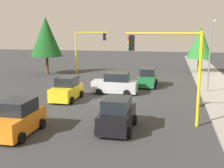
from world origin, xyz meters
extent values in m
plane|color=#353538|center=(0.00, 0.00, 0.00)|extent=(120.00, 120.00, 0.00)
cube|color=gray|center=(-5.00, 10.50, 0.07)|extent=(80.00, 4.00, 0.15)
cylinder|color=yellow|center=(6.00, 7.50, 2.91)|extent=(0.18, 0.18, 5.82)
cylinder|color=yellow|center=(6.00, 5.25, 5.67)|extent=(0.12, 4.50, 0.12)
cube|color=black|center=(6.00, 3.36, 5.09)|extent=(0.36, 0.32, 0.96)
sphere|color=red|center=(6.00, 3.18, 5.39)|extent=(0.18, 0.18, 0.18)
sphere|color=yellow|center=(6.00, 3.18, 5.09)|extent=(0.18, 0.18, 0.18)
sphere|color=green|center=(6.00, 3.18, 4.79)|extent=(0.18, 0.18, 0.18)
cylinder|color=yellow|center=(-14.00, -7.50, 2.90)|extent=(0.18, 0.18, 5.81)
cylinder|color=yellow|center=(-14.00, -5.25, 5.66)|extent=(0.12, 4.50, 0.12)
cube|color=black|center=(-14.00, -3.36, 5.08)|extent=(0.36, 0.32, 0.96)
sphere|color=red|center=(-14.00, -3.18, 5.38)|extent=(0.18, 0.18, 0.18)
sphere|color=yellow|center=(-14.00, -3.18, 5.08)|extent=(0.18, 0.18, 0.18)
sphere|color=green|center=(-14.00, -3.18, 4.78)|extent=(0.18, 0.18, 0.18)
cylinder|color=slate|center=(-4.00, 9.20, 3.50)|extent=(0.14, 0.14, 7.00)
cylinder|color=slate|center=(-3.10, 9.20, 6.80)|extent=(1.80, 0.10, 0.10)
ellipsoid|color=silver|center=(-2.20, 9.20, 6.65)|extent=(0.56, 0.28, 0.20)
cylinder|color=brown|center=(-12.00, -11.00, 1.32)|extent=(0.36, 0.36, 2.65)
cone|color=#19511E|center=(-12.00, -11.00, 5.10)|extent=(4.24, 4.24, 5.30)
cylinder|color=brown|center=(-18.00, 9.50, 1.12)|extent=(0.36, 0.36, 2.24)
cone|color=#28752D|center=(-18.00, 9.50, 4.28)|extent=(3.58, 3.58, 4.48)
cube|color=yellow|center=(1.37, -2.90, 0.69)|extent=(3.85, 1.72, 1.05)
cube|color=black|center=(1.18, -2.90, 1.60)|extent=(2.00, 1.52, 0.76)
cylinder|color=black|center=(2.56, -1.98, 0.30)|extent=(0.60, 0.20, 0.60)
cylinder|color=black|center=(2.56, -3.82, 0.30)|extent=(0.60, 0.20, 0.60)
cylinder|color=black|center=(0.18, -1.98, 0.30)|extent=(0.60, 0.20, 0.60)
cylinder|color=black|center=(0.18, -3.82, 0.30)|extent=(0.60, 0.20, 0.60)
cube|color=#B2B5BA|center=(-2.00, 0.60, 0.69)|extent=(1.77, 4.19, 1.05)
cube|color=black|center=(-2.00, 0.81, 1.60)|extent=(1.56, 2.18, 0.76)
cylinder|color=black|center=(-1.06, -0.70, 0.30)|extent=(0.20, 0.60, 0.60)
cylinder|color=black|center=(-2.94, -0.70, 0.30)|extent=(0.20, 0.60, 0.60)
cylinder|color=black|center=(-1.06, 1.90, 0.30)|extent=(0.20, 0.60, 0.60)
cylinder|color=black|center=(-2.94, 1.90, 0.30)|extent=(0.20, 0.60, 0.60)
cube|color=black|center=(7.66, 2.80, 0.69)|extent=(3.72, 1.72, 1.05)
cube|color=black|center=(7.85, 2.80, 1.60)|extent=(1.93, 1.51, 0.76)
cylinder|color=black|center=(6.51, 1.88, 0.30)|extent=(0.60, 0.20, 0.60)
cylinder|color=black|center=(6.51, 3.72, 0.30)|extent=(0.60, 0.20, 0.60)
cylinder|color=black|center=(8.81, 1.88, 0.30)|extent=(0.60, 0.20, 0.60)
cylinder|color=black|center=(8.81, 3.72, 0.30)|extent=(0.60, 0.20, 0.60)
cube|color=#1E7238|center=(-6.20, 3.31, 0.69)|extent=(3.92, 1.65, 1.05)
cube|color=black|center=(-6.00, 3.31, 1.60)|extent=(2.04, 1.45, 0.76)
cylinder|color=black|center=(-7.41, 2.42, 0.30)|extent=(0.60, 0.20, 0.60)
cylinder|color=black|center=(-7.41, 4.20, 0.30)|extent=(0.60, 0.20, 0.60)
cylinder|color=black|center=(-4.98, 2.42, 0.30)|extent=(0.60, 0.20, 0.60)
cylinder|color=black|center=(-4.98, 4.20, 0.30)|extent=(0.60, 0.20, 0.60)
cube|color=orange|center=(9.62, -2.62, 0.69)|extent=(3.83, 1.79, 1.05)
cube|color=black|center=(9.43, -2.62, 1.60)|extent=(1.99, 1.58, 0.76)
cylinder|color=black|center=(10.81, -1.66, 0.30)|extent=(0.60, 0.20, 0.60)
cylinder|color=black|center=(8.44, -1.66, 0.30)|extent=(0.60, 0.20, 0.60)
cylinder|color=black|center=(8.44, -3.58, 0.30)|extent=(0.60, 0.20, 0.60)
camera|label=1|loc=(23.23, 5.92, 5.77)|focal=44.64mm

